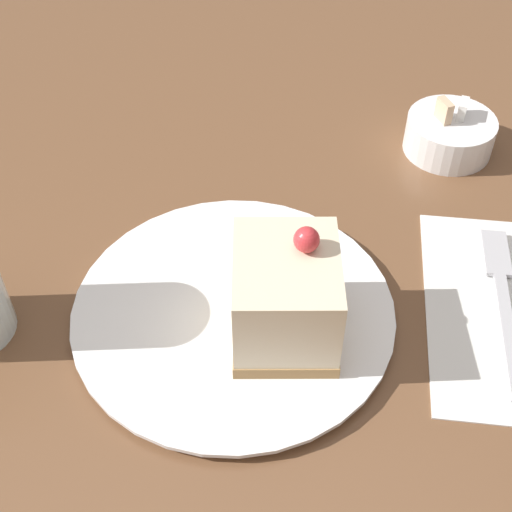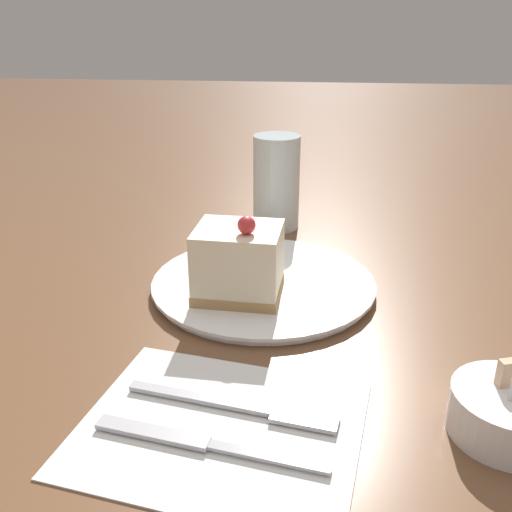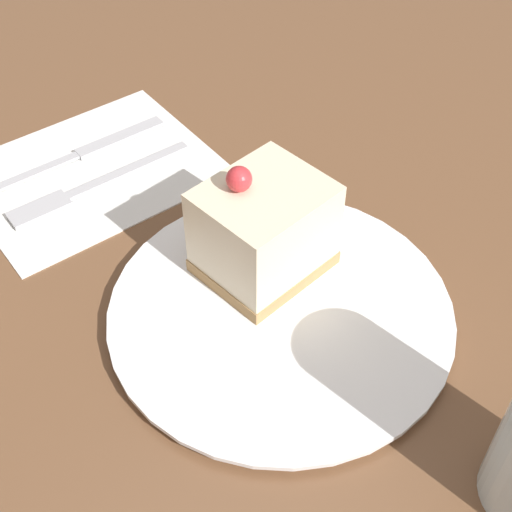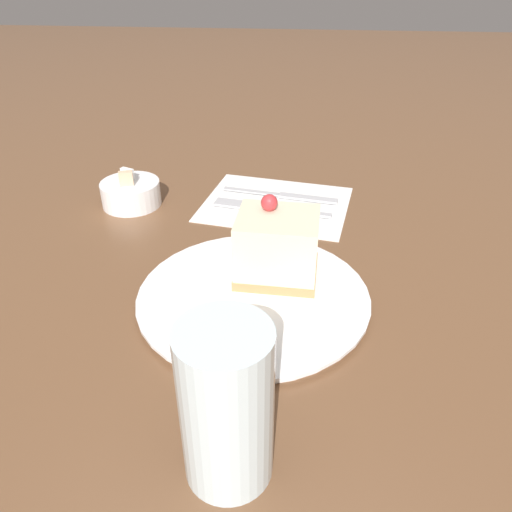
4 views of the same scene
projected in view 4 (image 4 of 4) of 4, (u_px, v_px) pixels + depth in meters
name	position (u px, v px, depth m)	size (l,w,h in m)	color
ground_plane	(242.00, 319.00, 0.53)	(4.00, 4.00, 0.00)	brown
plate	(253.00, 297.00, 0.56)	(0.26, 0.26, 0.01)	white
cake_slice	(277.00, 247.00, 0.56)	(0.08, 0.10, 0.10)	#AD8451
napkin	(276.00, 204.00, 0.76)	(0.21, 0.24, 0.00)	white
fork	(261.00, 207.00, 0.74)	(0.05, 0.18, 0.00)	#B2B2B7
knife	(290.00, 196.00, 0.78)	(0.04, 0.18, 0.00)	#B2B2B7
sugar_bowl	(131.00, 193.00, 0.75)	(0.09, 0.09, 0.06)	white
drinking_glass	(226.00, 406.00, 0.35)	(0.07, 0.07, 0.14)	silver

